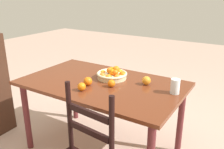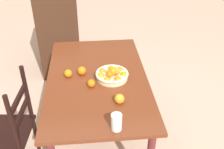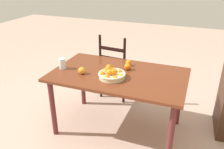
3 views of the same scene
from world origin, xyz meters
TOP-DOWN VIEW (x-y plane):
  - ground_plane at (0.00, 0.00)m, footprint 12.00×12.00m
  - dining_table at (0.00, 0.00)m, footprint 1.51×0.91m
  - chair_near_window at (-0.31, 0.78)m, footprint 0.48×0.48m
  - cabinet at (1.47, 0.46)m, footprint 0.71×0.56m
  - fruit_bowl at (-0.03, -0.13)m, footprint 0.30×0.30m
  - orange_loose_0 at (-0.38, -0.16)m, footprint 0.08×0.08m
  - orange_loose_1 at (-0.14, 0.06)m, footprint 0.07×0.07m
  - orange_loose_2 at (0.06, 0.14)m, footprint 0.08×0.08m
  - orange_loose_3 at (0.03, 0.26)m, footprint 0.07×0.07m
  - drinking_glass at (-0.67, -0.10)m, footprint 0.08×0.08m

SIDE VIEW (x-z plane):
  - ground_plane at x=0.00m, z-range 0.00..0.00m
  - chair_near_window at x=-0.31m, z-range -0.04..0.94m
  - cabinet at x=1.47m, z-range 0.00..1.14m
  - dining_table at x=0.00m, z-range 0.29..1.04m
  - orange_loose_1 at x=-0.14m, z-range 0.76..0.82m
  - orange_loose_3 at x=0.03m, z-range 0.76..0.83m
  - orange_loose_2 at x=0.06m, z-range 0.76..0.83m
  - orange_loose_0 at x=-0.38m, z-range 0.76..0.84m
  - fruit_bowl at x=-0.03m, z-range 0.73..0.87m
  - drinking_glass at x=-0.67m, z-range 0.76..0.88m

